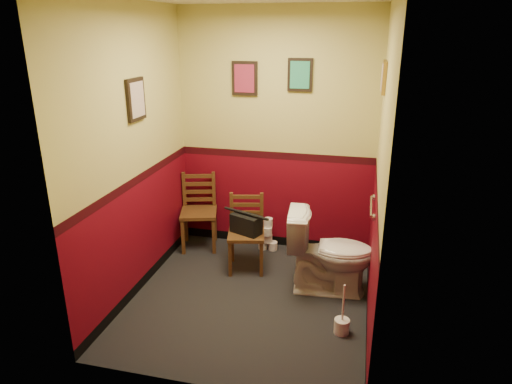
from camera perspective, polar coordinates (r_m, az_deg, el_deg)
floor at (r=4.53m, az=-0.76°, el=-13.07°), size 2.20×2.40×0.00m
wall_back at (r=5.10m, az=2.52°, el=7.21°), size 2.20×0.00×2.70m
wall_front at (r=2.88m, az=-6.78°, el=-2.86°), size 2.20×0.00×2.70m
wall_left at (r=4.36m, az=-15.04°, el=4.40°), size 0.00×2.40×2.70m
wall_right at (r=3.85m, az=15.24°, el=2.40°), size 0.00×2.40×2.70m
grab_bar at (r=4.21m, az=14.29°, el=-1.78°), size 0.05×0.56×0.06m
framed_print_back_a at (r=5.06m, az=-1.43°, el=14.01°), size 0.28×0.04×0.36m
framed_print_back_b at (r=4.94m, az=5.53°, el=14.37°), size 0.26×0.04×0.34m
framed_print_left at (r=4.34m, az=-14.76°, el=11.12°), size 0.04×0.30×0.38m
framed_print_right at (r=4.31m, az=15.68°, el=13.67°), size 0.04×0.34×0.28m
toilet at (r=4.50m, az=9.24°, el=-7.52°), size 0.87×0.53×0.82m
toilet_brush at (r=4.10m, az=10.67°, el=-16.04°), size 0.13×0.13×0.47m
chair_left at (r=5.38m, az=-7.14°, el=-2.40°), size 0.51×0.51×0.88m
chair_right at (r=4.87m, az=-1.22°, el=-5.11°), size 0.45×0.45×0.81m
handbag at (r=4.79m, az=-1.25°, el=-4.00°), size 0.36×0.27×0.23m
tp_stack at (r=5.35m, az=1.49°, el=-5.58°), size 0.22×0.14×0.39m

